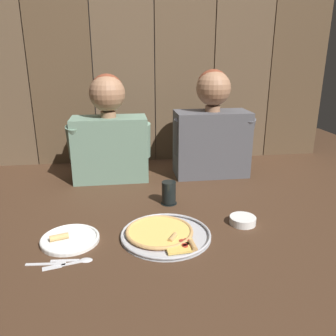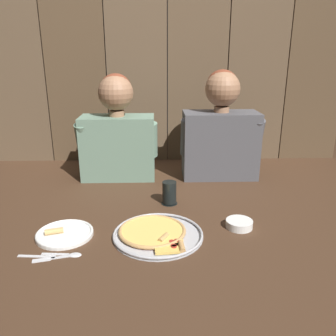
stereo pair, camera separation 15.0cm
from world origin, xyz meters
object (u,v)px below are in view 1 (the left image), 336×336
pizza_tray (164,234)px  dipping_bowl (243,220)px  diner_right (212,129)px  diner_left (109,133)px  drinking_glass (169,193)px  dinner_plate (70,239)px

pizza_tray → dipping_bowl: 0.33m
dipping_bowl → diner_right: size_ratio=0.18×
diner_left → drinking_glass: bearing=-54.4°
dinner_plate → drinking_glass: (0.41, 0.28, 0.04)m
pizza_tray → diner_left: bearing=107.1°
pizza_tray → diner_right: 0.79m
dipping_bowl → diner_left: diner_left is taller
drinking_glass → dinner_plate: bearing=-145.1°
dinner_plate → diner_right: bearing=43.2°
dipping_bowl → pizza_tray: bearing=-170.7°
dipping_bowl → drinking_glass: bearing=138.3°
dipping_bowl → diner_right: (0.02, 0.61, 0.25)m
dinner_plate → drinking_glass: size_ratio=2.02×
pizza_tray → diner_right: bearing=62.0°
diner_left → diner_right: bearing=-0.0°
dinner_plate → diner_right: size_ratio=0.37×
dipping_bowl → diner_left: (-0.53, 0.61, 0.24)m
drinking_glass → pizza_tray: bearing=-101.9°
pizza_tray → drinking_glass: bearing=78.1°
drinking_glass → diner_left: bearing=125.6°
diner_left → dipping_bowl: bearing=-48.9°
dinner_plate → diner_right: 0.99m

